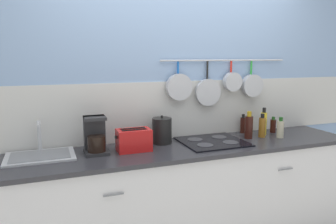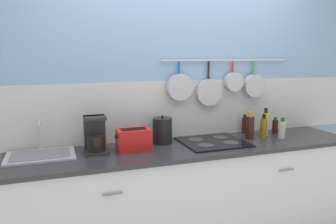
% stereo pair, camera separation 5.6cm
% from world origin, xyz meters
% --- Properties ---
extents(wall_back, '(7.20, 0.15, 2.60)m').
position_xyz_m(wall_back, '(0.00, 0.34, 1.28)').
color(wall_back, '#84A3CC').
rests_on(wall_back, ground_plane).
extents(cabinet_base, '(2.88, 0.59, 0.89)m').
position_xyz_m(cabinet_base, '(0.00, -0.00, 0.45)').
color(cabinet_base, silver).
rests_on(cabinet_base, ground_plane).
extents(countertop, '(2.92, 0.61, 0.03)m').
position_xyz_m(countertop, '(0.00, 0.00, 0.91)').
color(countertop, '#2D2D33').
rests_on(countertop, cabinet_base).
extents(sink_basin, '(0.49, 0.35, 0.25)m').
position_xyz_m(sink_basin, '(-1.18, 0.12, 0.95)').
color(sink_basin, '#B7BABF').
rests_on(sink_basin, countertop).
extents(coffee_maker, '(0.18, 0.19, 0.28)m').
position_xyz_m(coffee_maker, '(-0.78, 0.08, 1.05)').
color(coffee_maker, '#262628').
rests_on(coffee_maker, countertop).
extents(toaster, '(0.28, 0.16, 0.18)m').
position_xyz_m(toaster, '(-0.49, 0.03, 1.01)').
color(toaster, red).
rests_on(toaster, countertop).
extents(kettle, '(0.17, 0.17, 0.24)m').
position_xyz_m(kettle, '(-0.21, 0.17, 1.04)').
color(kettle, black).
rests_on(kettle, countertop).
extents(cooktop, '(0.53, 0.49, 0.01)m').
position_xyz_m(cooktop, '(0.21, 0.04, 0.93)').
color(cooktop, black).
rests_on(cooktop, countertop).
extents(bottle_hot_sauce, '(0.07, 0.07, 0.25)m').
position_xyz_m(bottle_hot_sauce, '(0.58, 0.05, 1.04)').
color(bottle_hot_sauce, '#33140F').
rests_on(bottle_hot_sauce, countertop).
extents(bottle_dish_soap, '(0.05, 0.05, 0.18)m').
position_xyz_m(bottle_dish_soap, '(0.66, 0.25, 1.01)').
color(bottle_dish_soap, '#33140F').
rests_on(bottle_dish_soap, countertop).
extents(bottle_cooking_wine, '(0.06, 0.06, 0.22)m').
position_xyz_m(bottle_cooking_wine, '(0.72, 0.05, 1.02)').
color(bottle_cooking_wine, '#8C5919').
rests_on(bottle_cooking_wine, countertop).
extents(bottle_vinegar, '(0.06, 0.06, 0.26)m').
position_xyz_m(bottle_vinegar, '(0.79, 0.12, 1.04)').
color(bottle_vinegar, yellow).
rests_on(bottle_vinegar, countertop).
extents(bottle_olive_oil, '(0.06, 0.06, 0.19)m').
position_xyz_m(bottle_olive_oil, '(0.87, -0.03, 1.01)').
color(bottle_olive_oil, '#BFB799').
rests_on(bottle_olive_oil, countertop).
extents(bottle_sesame_oil, '(0.05, 0.05, 0.15)m').
position_xyz_m(bottle_sesame_oil, '(0.94, 0.16, 1.00)').
color(bottle_sesame_oil, '#33140F').
rests_on(bottle_sesame_oil, countertop).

